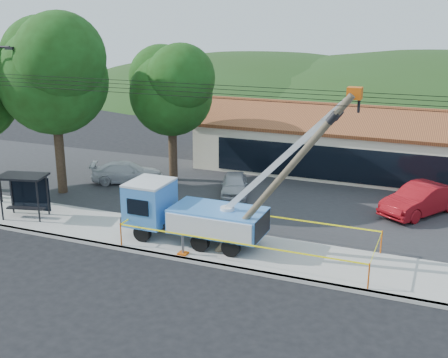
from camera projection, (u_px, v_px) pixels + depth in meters
ground at (180, 284)px, 22.83m from camera, size 120.00×120.00×0.00m
curb at (201, 262)px, 24.67m from camera, size 60.00×0.25×0.15m
sidewalk at (218, 247)px, 26.35m from camera, size 60.00×4.00×0.15m
parking_lot at (270, 197)px, 33.45m from camera, size 60.00×12.00×0.10m
strip_mall at (362, 145)px, 38.53m from camera, size 22.50×8.53×4.67m
tree_west_near at (53, 69)px, 32.17m from camera, size 7.56×6.72×10.80m
tree_lot at (171, 86)px, 35.15m from camera, size 6.30×5.60×8.94m
hill_west at (263, 93)px, 77.06m from camera, size 78.40×56.00×28.00m
utility_truck at (191, 212)px, 26.49m from camera, size 10.86×3.64×7.69m
leaning_pole at (286, 172)px, 23.36m from camera, size 5.88×1.63×7.62m
bus_shelter at (25, 186)px, 29.62m from camera, size 2.71×2.04×2.34m
caution_tape at (249, 233)px, 25.64m from camera, size 11.42×3.76×1.09m
car_silver at (234, 197)px, 33.74m from camera, size 2.79×4.18×1.32m
car_red at (419, 216)px, 30.58m from camera, size 4.22×5.21×1.67m
car_white at (128, 184)px, 36.33m from camera, size 4.92×3.62×1.33m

